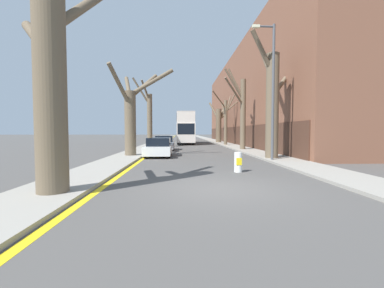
{
  "coord_description": "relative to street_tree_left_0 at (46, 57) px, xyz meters",
  "views": [
    {
      "loc": [
        -1.23,
        -8.14,
        1.84
      ],
      "look_at": [
        0.18,
        25.49,
        0.2
      ],
      "focal_mm": 24.0,
      "sensor_mm": 36.0,
      "label": 1
    }
  ],
  "objects": [
    {
      "name": "ground_plane",
      "position": [
        4.99,
        0.7,
        -3.92
      ],
      "size": [
        300.0,
        300.0,
        0.0
      ],
      "primitive_type": "plane",
      "color": "#4C4947"
    },
    {
      "name": "sidewalk_left",
      "position": [
        -0.15,
        50.7,
        -3.86
      ],
      "size": [
        2.28,
        120.0,
        0.12
      ],
      "primitive_type": "cube",
      "color": "gray",
      "rests_on": "ground"
    },
    {
      "name": "sidewalk_right",
      "position": [
        10.13,
        50.7,
        -3.86
      ],
      "size": [
        2.28,
        120.0,
        0.12
      ],
      "primitive_type": "cube",
      "color": "gray",
      "rests_on": "ground"
    },
    {
      "name": "building_facade_right",
      "position": [
        16.27,
        31.0,
        2.61
      ],
      "size": [
        10.08,
        48.63,
        13.09
      ],
      "color": "brown",
      "rests_on": "ground"
    },
    {
      "name": "kerb_line_stripe",
      "position": [
        1.18,
        50.7,
        -3.92
      ],
      "size": [
        0.24,
        120.0,
        0.01
      ],
      "primitive_type": "cube",
      "color": "yellow",
      "rests_on": "ground"
    },
    {
      "name": "street_tree_left_0",
      "position": [
        0.0,
        0.0,
        0.0
      ],
      "size": [
        3.33,
        3.75,
        7.95
      ],
      "color": "brown",
      "rests_on": "ground"
    },
    {
      "name": "street_tree_left_1",
      "position": [
        0.18,
        11.42,
        -0.84
      ],
      "size": [
        4.27,
        4.24,
        6.46
      ],
      "color": "brown",
      "rests_on": "ground"
    },
    {
      "name": "street_tree_left_2",
      "position": [
        0.04,
        22.23,
        -0.11
      ],
      "size": [
        2.17,
        3.9,
        7.89
      ],
      "color": "brown",
      "rests_on": "ground"
    },
    {
      "name": "street_tree_right_0",
      "position": [
        9.7,
        9.2,
        -0.12
      ],
      "size": [
        3.49,
        2.9,
        8.16
      ],
      "color": "brown",
      "rests_on": "ground"
    },
    {
      "name": "street_tree_right_1",
      "position": [
        9.68,
        17.49,
        -0.05
      ],
      "size": [
        2.4,
        1.87,
        7.98
      ],
      "color": "brown",
      "rests_on": "ground"
    },
    {
      "name": "street_tree_right_2",
      "position": [
        9.72,
        26.39,
        -0.32
      ],
      "size": [
        4.8,
        3.9,
        7.02
      ],
      "color": "brown",
      "rests_on": "ground"
    },
    {
      "name": "street_tree_right_3",
      "position": [
        9.96,
        34.16,
        -0.68
      ],
      "size": [
        4.39,
        2.38,
        6.71
      ],
      "color": "brown",
      "rests_on": "ground"
    },
    {
      "name": "double_decker_bus",
      "position": [
        4.4,
        31.38,
        -1.34
      ],
      "size": [
        2.52,
        10.41,
        4.57
      ],
      "color": "silver",
      "rests_on": "ground"
    },
    {
      "name": "parked_car_0",
      "position": [
        2.09,
        11.68,
        -3.27
      ],
      "size": [
        1.88,
        4.16,
        1.37
      ],
      "color": "silver",
      "rests_on": "ground"
    },
    {
      "name": "parked_car_1",
      "position": [
        2.09,
        18.06,
        -3.26
      ],
      "size": [
        1.88,
        4.11,
        1.41
      ],
      "color": "#9EA3AD",
      "rests_on": "ground"
    },
    {
      "name": "lamp_post",
      "position": [
        9.24,
        7.99,
        0.67
      ],
      "size": [
        1.4,
        0.2,
        8.26
      ],
      "color": "#4C4F54",
      "rests_on": "ground"
    },
    {
      "name": "traffic_bollard",
      "position": [
        6.34,
        4.02,
        -3.47
      ],
      "size": [
        0.36,
        0.37,
        0.91
      ],
      "color": "white",
      "rests_on": "ground"
    }
  ]
}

